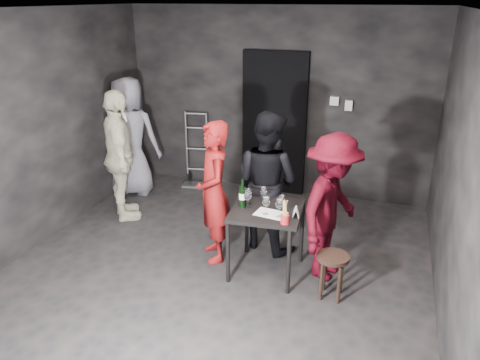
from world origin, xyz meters
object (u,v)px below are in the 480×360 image
(woman_black, at_px, (267,175))
(bystander_grey, at_px, (129,127))
(stool, at_px, (333,265))
(server_red, at_px, (214,188))
(bystander_cream, at_px, (119,147))
(man_maroon, at_px, (332,204))
(breadstick_cup, at_px, (285,213))
(hand_truck, at_px, (197,171))
(tasting_table, at_px, (267,217))
(wine_bottle, at_px, (242,196))

(woman_black, height_order, bystander_grey, bystander_grey)
(woman_black, relative_size, bystander_grey, 0.88)
(stool, xyz_separation_m, server_red, (-1.38, 0.36, 0.49))
(server_red, bearing_deg, bystander_cream, -142.63)
(server_red, height_order, woman_black, woman_black)
(server_red, relative_size, man_maroon, 1.03)
(bystander_cream, bearing_deg, man_maroon, -138.61)
(server_red, height_order, bystander_cream, bystander_cream)
(man_maroon, relative_size, breadstick_cup, 6.41)
(woman_black, distance_m, man_maroon, 0.90)
(stool, height_order, breadstick_cup, breadstick_cup)
(stool, xyz_separation_m, breadstick_cup, (-0.49, -0.03, 0.50))
(man_maroon, relative_size, bystander_cream, 0.82)
(woman_black, bearing_deg, server_red, 64.77)
(hand_truck, relative_size, bystander_grey, 0.57)
(tasting_table, distance_m, bystander_grey, 2.93)
(stool, xyz_separation_m, man_maroon, (-0.10, 0.40, 0.46))
(bystander_cream, bearing_deg, tasting_table, -145.48)
(hand_truck, height_order, woman_black, woman_black)
(bystander_cream, xyz_separation_m, bystander_grey, (-0.32, 0.81, 0.02))
(tasting_table, relative_size, man_maroon, 0.45)
(stool, height_order, server_red, server_red)
(woman_black, bearing_deg, stool, 159.66)
(server_red, distance_m, man_maroon, 1.28)
(stool, bearing_deg, bystander_cream, 162.26)
(stool, distance_m, wine_bottle, 1.14)
(server_red, bearing_deg, wine_bottle, 37.37)
(bystander_grey, xyz_separation_m, wine_bottle, (2.24, -1.52, -0.15))
(bystander_cream, xyz_separation_m, wine_bottle, (1.91, -0.71, -0.13))
(bystander_cream, height_order, breadstick_cup, bystander_cream)
(bystander_grey, bearing_deg, woman_black, 152.06)
(stool, relative_size, breadstick_cup, 1.83)
(tasting_table, xyz_separation_m, server_red, (-0.64, 0.12, 0.20))
(tasting_table, relative_size, breadstick_cup, 2.91)
(hand_truck, bearing_deg, man_maroon, -50.28)
(tasting_table, relative_size, stool, 1.60)
(man_maroon, bearing_deg, stool, -150.86)
(tasting_table, xyz_separation_m, man_maroon, (0.64, 0.16, 0.17))
(wine_bottle, bearing_deg, breadstick_cup, -25.69)
(woman_black, height_order, wine_bottle, woman_black)
(hand_truck, xyz_separation_m, tasting_table, (1.72, -2.10, 0.44))
(server_red, relative_size, wine_bottle, 5.59)
(wine_bottle, bearing_deg, hand_truck, 124.53)
(wine_bottle, bearing_deg, bystander_cream, 159.60)
(stool, distance_m, bystander_grey, 3.73)
(tasting_table, distance_m, server_red, 0.68)
(bystander_cream, distance_m, wine_bottle, 2.04)
(server_red, bearing_deg, bystander_grey, -158.78)
(stool, height_order, bystander_cream, bystander_cream)
(stool, bearing_deg, wine_bottle, 167.56)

